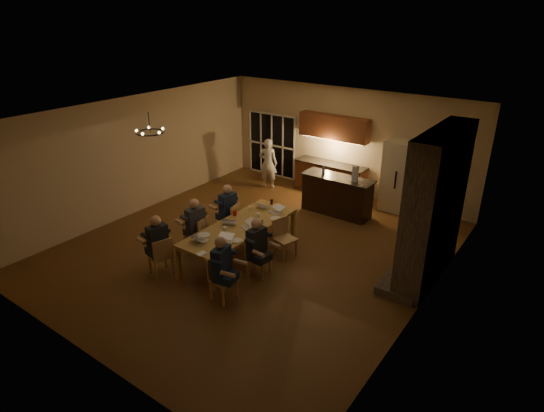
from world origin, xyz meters
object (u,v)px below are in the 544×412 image
at_px(chair_right_mid, 259,256).
at_px(mug_front, 225,229).
at_px(person_right_near, 222,269).
at_px(laptop_a, 200,236).
at_px(chair_left_far, 229,220).
at_px(dining_table, 240,240).
at_px(person_right_mid, 257,249).
at_px(plate_far, 276,219).
at_px(mug_mid, 258,215).
at_px(person_left_near, 158,245).
at_px(bar_bottle, 324,169).
at_px(bar_blender, 355,174).
at_px(refrigerator, 400,176).
at_px(laptop_f, 275,209).
at_px(bar_island, 337,195).
at_px(chair_left_mid, 197,235).
at_px(chair_right_far, 285,238).
at_px(plate_left, 204,235).
at_px(laptop_b, 224,239).
at_px(laptop_e, 264,203).
at_px(plate_near, 236,241).
at_px(person_left_mid, 196,227).
at_px(standing_person, 268,163).
at_px(chair_left_near, 160,255).
at_px(mug_back, 250,209).
at_px(person_left_far, 228,211).
at_px(redcup_mid, 235,213).
at_px(can_silver, 220,237).
at_px(laptop_d, 247,223).
at_px(can_cola, 272,202).
at_px(chandelier, 150,132).
at_px(redcup_near, 218,251).
at_px(can_right, 262,222).

xyz_separation_m(chair_right_mid, mug_front, (-0.97, 0.04, 0.36)).
xyz_separation_m(person_right_near, laptop_a, (-1.06, 0.53, 0.17)).
height_order(chair_left_far, person_right_near, person_right_near).
distance_m(dining_table, person_right_mid, 1.09).
bearing_deg(plate_far, mug_mid, -161.42).
bearing_deg(person_left_near, bar_bottle, 178.83).
bearing_deg(bar_blender, person_right_mid, -96.67).
bearing_deg(refrigerator, laptop_f, -115.75).
relative_size(chair_left_far, mug_mid, 8.90).
height_order(bar_island, person_right_near, person_right_near).
height_order(chair_left_mid, chair_right_far, same).
bearing_deg(plate_left, person_left_near, -123.37).
relative_size(bar_island, plate_far, 7.47).
height_order(laptop_b, laptop_e, same).
bearing_deg(bar_island, chair_left_mid, -112.23).
bearing_deg(dining_table, plate_near, -56.62).
distance_m(person_left_mid, bar_bottle, 4.09).
distance_m(person_left_mid, mug_mid, 1.48).
xyz_separation_m(standing_person, mug_front, (1.94, -4.28, 0.01)).
relative_size(dining_table, chair_left_far, 3.43).
relative_size(chair_left_near, mug_back, 8.90).
relative_size(person_left_far, redcup_mid, 11.50).
distance_m(mug_mid, can_silver, 1.40).
relative_size(laptop_a, bar_blender, 0.75).
height_order(person_right_mid, laptop_d, person_right_mid).
bearing_deg(mug_front, can_silver, -61.46).
xyz_separation_m(chair_left_near, can_cola, (0.74, 3.05, 0.37)).
bearing_deg(chair_left_mid, laptop_b, 62.56).
bearing_deg(redcup_mid, can_silver, -63.85).
relative_size(mug_back, bar_blender, 0.23).
distance_m(chair_right_far, mug_mid, 0.88).
relative_size(chair_right_mid, bar_blender, 2.09).
xyz_separation_m(bar_island, mug_front, (-0.80, -3.75, 0.26)).
distance_m(chair_left_mid, plate_left, 0.74).
height_order(chandelier, can_silver, chandelier).
distance_m(standing_person, laptop_d, 4.49).
bearing_deg(can_cola, bar_blender, 54.57).
bearing_deg(redcup_near, person_left_mid, 152.04).
distance_m(dining_table, bar_blender, 3.64).
xyz_separation_m(laptop_b, can_right, (0.08, 1.20, -0.05)).
bearing_deg(can_cola, refrigerator, 56.35).
height_order(laptop_d, mug_back, laptop_d).
bearing_deg(chandelier, laptop_a, -12.70).
distance_m(chandelier, redcup_near, 3.15).
xyz_separation_m(laptop_a, plate_near, (0.63, 0.42, -0.10)).
xyz_separation_m(person_left_far, plate_far, (1.30, 0.20, 0.07)).
bearing_deg(can_cola, laptop_d, -76.19).
height_order(chair_right_mid, can_silver, chair_right_mid).
distance_m(person_left_far, can_right, 1.21).
bearing_deg(redcup_near, can_silver, 126.42).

